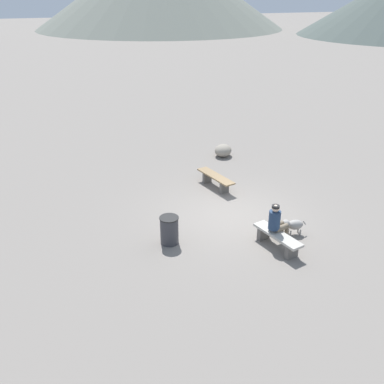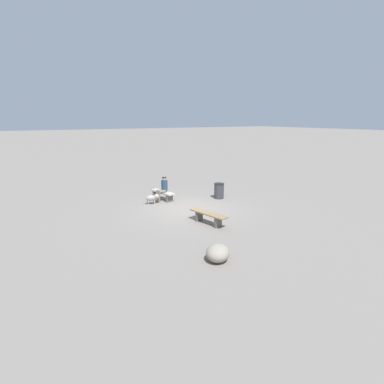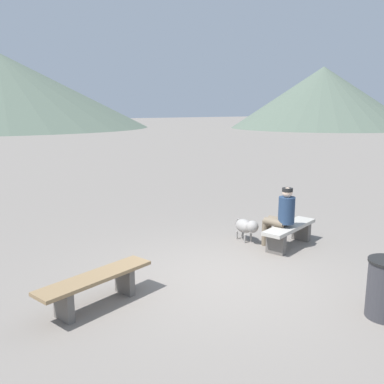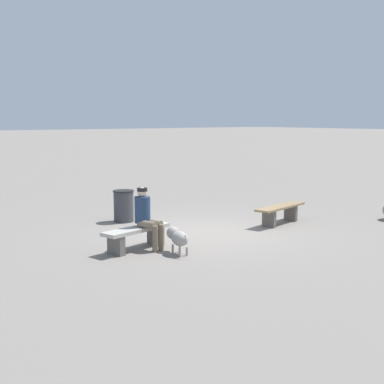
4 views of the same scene
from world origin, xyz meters
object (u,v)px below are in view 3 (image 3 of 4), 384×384
Objects in this scene: bench_left at (96,284)px; bench_right at (290,232)px; dog at (246,226)px; seated_person at (282,213)px.

bench_left is 4.19m from bench_right.
dog reaches higher than bench_left.
bench_right is 0.89m from dog.
seated_person is 0.84m from dog.
dog reaches higher than bench_right.
bench_left is at bearing -68.55° from dog.
seated_person is (4.00, 0.10, 0.37)m from bench_left.
bench_right is 0.45m from seated_person.
bench_left is at bearing 167.86° from bench_right.
dog is (-0.46, 0.76, 0.02)m from bench_right.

